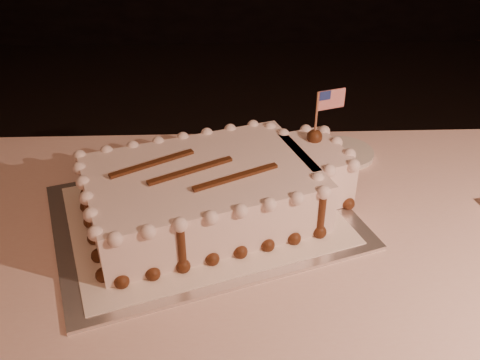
{
  "coord_description": "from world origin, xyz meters",
  "views": [
    {
      "loc": [
        -0.27,
        -0.33,
        1.45
      ],
      "look_at": [
        -0.24,
        0.61,
        0.85
      ],
      "focal_mm": 40.0,
      "sensor_mm": 36.0,
      "label": 1
    }
  ],
  "objects_px": {
    "cake_board": "(203,216)",
    "sheet_cake": "(217,189)",
    "side_plate": "(342,153)",
    "banquet_table": "(332,334)"
  },
  "relations": [
    {
      "from": "banquet_table",
      "to": "side_plate",
      "type": "bearing_deg",
      "value": 81.48
    },
    {
      "from": "banquet_table",
      "to": "sheet_cake",
      "type": "bearing_deg",
      "value": 175.76
    },
    {
      "from": "cake_board",
      "to": "side_plate",
      "type": "distance_m",
      "value": 0.44
    },
    {
      "from": "sheet_cake",
      "to": "side_plate",
      "type": "distance_m",
      "value": 0.41
    },
    {
      "from": "cake_board",
      "to": "side_plate",
      "type": "bearing_deg",
      "value": 17.25
    },
    {
      "from": "cake_board",
      "to": "sheet_cake",
      "type": "distance_m",
      "value": 0.07
    },
    {
      "from": "sheet_cake",
      "to": "cake_board",
      "type": "bearing_deg",
      "value": -161.05
    },
    {
      "from": "banquet_table",
      "to": "sheet_cake",
      "type": "distance_m",
      "value": 0.53
    },
    {
      "from": "cake_board",
      "to": "sheet_cake",
      "type": "height_order",
      "value": "sheet_cake"
    },
    {
      "from": "banquet_table",
      "to": "sheet_cake",
      "type": "height_order",
      "value": "sheet_cake"
    }
  ]
}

